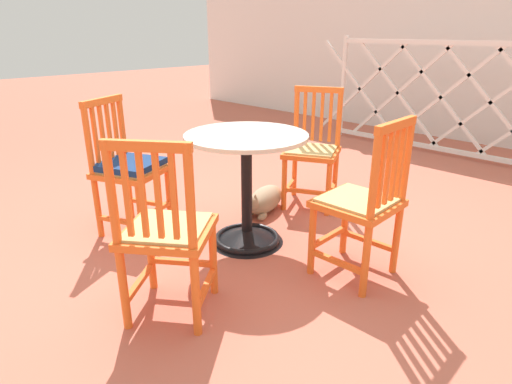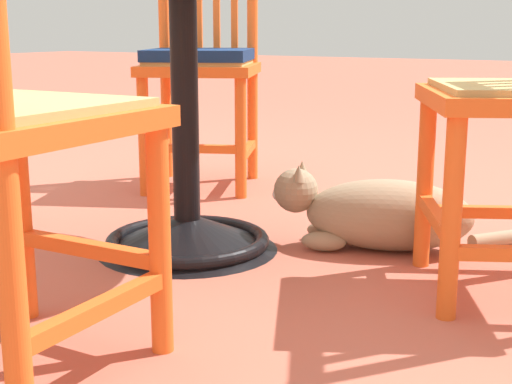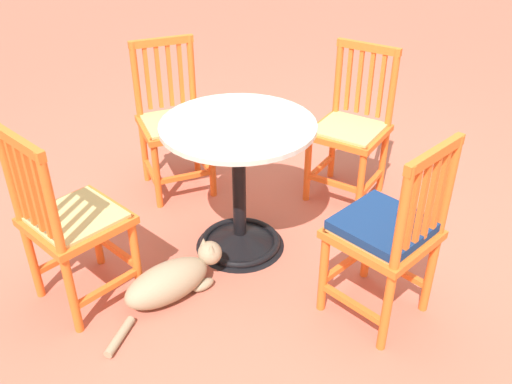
# 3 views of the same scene
# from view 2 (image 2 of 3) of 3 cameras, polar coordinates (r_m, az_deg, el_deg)

# --- Properties ---
(ground_plane) EXTENTS (24.00, 24.00, 0.00)m
(ground_plane) POSITION_cam_2_polar(r_m,az_deg,el_deg) (2.15, -9.94, -3.15)
(ground_plane) COLOR #BC604C
(cafe_table) EXTENTS (0.76, 0.76, 0.73)m
(cafe_table) POSITION_cam_2_polar(r_m,az_deg,el_deg) (1.91, -5.49, 3.71)
(cafe_table) COLOR black
(cafe_table) RESTS_ON ground_plane
(orange_chair_at_corner) EXTENTS (0.53, 0.53, 0.91)m
(orange_chair_at_corner) POSITION_cam_2_polar(r_m,az_deg,el_deg) (2.71, -4.29, 9.83)
(orange_chair_at_corner) COLOR orange
(orange_chair_at_corner) RESTS_ON ground_plane
(tabby_cat) EXTENTS (0.46, 0.65, 0.23)m
(tabby_cat) POSITION_cam_2_polar(r_m,az_deg,el_deg) (1.97, 9.21, -1.70)
(tabby_cat) COLOR #9E896B
(tabby_cat) RESTS_ON ground_plane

